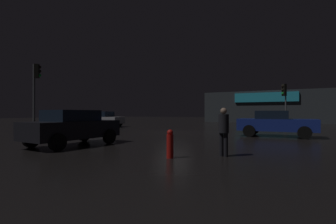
{
  "coord_description": "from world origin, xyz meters",
  "views": [
    {
      "loc": [
        7.89,
        -16.07,
        1.44
      ],
      "look_at": [
        -1.91,
        2.86,
        1.51
      ],
      "focal_mm": 26.07,
      "sensor_mm": 36.0,
      "label": 1
    }
  ],
  "objects_px": {
    "car_crossing": "(102,119)",
    "fire_hydrant": "(170,144)",
    "traffic_signal_main": "(284,95)",
    "traffic_signal_opposite": "(36,84)",
    "car_far": "(276,123)",
    "car_near": "(73,127)",
    "pedestrian": "(224,128)",
    "store_building": "(268,107)"
  },
  "relations": [
    {
      "from": "store_building",
      "to": "car_crossing",
      "type": "bearing_deg",
      "value": -123.13
    },
    {
      "from": "traffic_signal_opposite",
      "to": "car_crossing",
      "type": "bearing_deg",
      "value": 107.83
    },
    {
      "from": "traffic_signal_opposite",
      "to": "fire_hydrant",
      "type": "height_order",
      "value": "traffic_signal_opposite"
    },
    {
      "from": "traffic_signal_opposite",
      "to": "car_crossing",
      "type": "height_order",
      "value": "traffic_signal_opposite"
    },
    {
      "from": "car_far",
      "to": "car_crossing",
      "type": "distance_m",
      "value": 16.88
    },
    {
      "from": "car_crossing",
      "to": "pedestrian",
      "type": "height_order",
      "value": "pedestrian"
    },
    {
      "from": "traffic_signal_main",
      "to": "car_far",
      "type": "height_order",
      "value": "traffic_signal_main"
    },
    {
      "from": "car_crossing",
      "to": "fire_hydrant",
      "type": "distance_m",
      "value": 18.7
    },
    {
      "from": "store_building",
      "to": "pedestrian",
      "type": "bearing_deg",
      "value": -87.24
    },
    {
      "from": "store_building",
      "to": "traffic_signal_main",
      "type": "xyz_separation_m",
      "value": [
        2.91,
        -17.75,
        0.61
      ]
    },
    {
      "from": "car_near",
      "to": "car_crossing",
      "type": "bearing_deg",
      "value": 127.49
    },
    {
      "from": "car_crossing",
      "to": "fire_hydrant",
      "type": "height_order",
      "value": "car_crossing"
    },
    {
      "from": "store_building",
      "to": "pedestrian",
      "type": "relative_size",
      "value": 11.27
    },
    {
      "from": "fire_hydrant",
      "to": "traffic_signal_opposite",
      "type": "bearing_deg",
      "value": 164.94
    },
    {
      "from": "car_crossing",
      "to": "pedestrian",
      "type": "xyz_separation_m",
      "value": [
        15.51,
        -11.21,
        0.12
      ]
    },
    {
      "from": "traffic_signal_main",
      "to": "traffic_signal_opposite",
      "type": "relative_size",
      "value": 0.85
    },
    {
      "from": "traffic_signal_main",
      "to": "car_far",
      "type": "xyz_separation_m",
      "value": [
        -0.27,
        -6.75,
        -2.12
      ]
    },
    {
      "from": "pedestrian",
      "to": "fire_hydrant",
      "type": "relative_size",
      "value": 1.76
    },
    {
      "from": "traffic_signal_opposite",
      "to": "car_crossing",
      "type": "relative_size",
      "value": 1.01
    },
    {
      "from": "traffic_signal_main",
      "to": "fire_hydrant",
      "type": "bearing_deg",
      "value": -99.88
    },
    {
      "from": "traffic_signal_opposite",
      "to": "car_near",
      "type": "height_order",
      "value": "traffic_signal_opposite"
    },
    {
      "from": "car_crossing",
      "to": "traffic_signal_main",
      "type": "bearing_deg",
      "value": 12.09
    },
    {
      "from": "traffic_signal_main",
      "to": "store_building",
      "type": "bearing_deg",
      "value": 99.31
    },
    {
      "from": "fire_hydrant",
      "to": "store_building",
      "type": "bearing_deg",
      "value": 90.23
    },
    {
      "from": "car_far",
      "to": "traffic_signal_main",
      "type": "bearing_deg",
      "value": 87.74
    },
    {
      "from": "car_near",
      "to": "car_far",
      "type": "height_order",
      "value": "car_far"
    },
    {
      "from": "traffic_signal_opposite",
      "to": "fire_hydrant",
      "type": "bearing_deg",
      "value": -15.06
    },
    {
      "from": "store_building",
      "to": "car_far",
      "type": "height_order",
      "value": "store_building"
    },
    {
      "from": "traffic_signal_main",
      "to": "traffic_signal_opposite",
      "type": "height_order",
      "value": "traffic_signal_opposite"
    },
    {
      "from": "pedestrian",
      "to": "fire_hydrant",
      "type": "xyz_separation_m",
      "value": [
        -1.43,
        -1.09,
        -0.48
      ]
    },
    {
      "from": "pedestrian",
      "to": "car_near",
      "type": "bearing_deg",
      "value": -176.78
    },
    {
      "from": "pedestrian",
      "to": "traffic_signal_main",
      "type": "bearing_deg",
      "value": 84.84
    },
    {
      "from": "store_building",
      "to": "car_near",
      "type": "xyz_separation_m",
      "value": [
        -5.06,
        -32.94,
        -1.5
      ]
    },
    {
      "from": "car_far",
      "to": "pedestrian",
      "type": "bearing_deg",
      "value": -97.57
    },
    {
      "from": "traffic_signal_main",
      "to": "traffic_signal_opposite",
      "type": "xyz_separation_m",
      "value": [
        -13.86,
        -12.92,
        0.32
      ]
    },
    {
      "from": "traffic_signal_main",
      "to": "car_crossing",
      "type": "bearing_deg",
      "value": -167.91
    },
    {
      "from": "store_building",
      "to": "traffic_signal_opposite",
      "type": "bearing_deg",
      "value": -109.64
    },
    {
      "from": "store_building",
      "to": "car_near",
      "type": "height_order",
      "value": "store_building"
    },
    {
      "from": "traffic_signal_main",
      "to": "traffic_signal_opposite",
      "type": "bearing_deg",
      "value": -136.99
    },
    {
      "from": "store_building",
      "to": "car_crossing",
      "type": "xyz_separation_m",
      "value": [
        -13.94,
        -21.36,
        -1.5
      ]
    },
    {
      "from": "car_far",
      "to": "car_crossing",
      "type": "xyz_separation_m",
      "value": [
        -16.58,
        3.14,
        0.01
      ]
    },
    {
      "from": "traffic_signal_opposite",
      "to": "store_building",
      "type": "bearing_deg",
      "value": 70.36
    }
  ]
}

